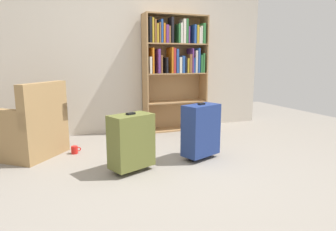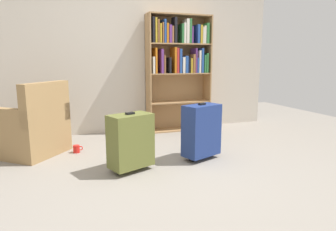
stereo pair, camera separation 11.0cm
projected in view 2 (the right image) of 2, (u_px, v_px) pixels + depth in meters
ground_plane at (179, 173)px, 3.10m from camera, size 8.22×8.22×0.00m
back_wall at (135, 51)px, 4.75m from camera, size 4.70×0.10×2.60m
bookshelf at (178, 61)px, 4.80m from camera, size 1.04×0.31×1.85m
armchair at (32, 129)px, 3.65m from camera, size 0.98×0.98×0.90m
mug at (77, 149)px, 3.76m from camera, size 0.12×0.08×0.10m
suitcase_navy_blue at (201, 130)px, 3.47m from camera, size 0.50×0.38×0.67m
suitcase_olive at (131, 141)px, 3.10m from camera, size 0.51×0.40×0.63m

